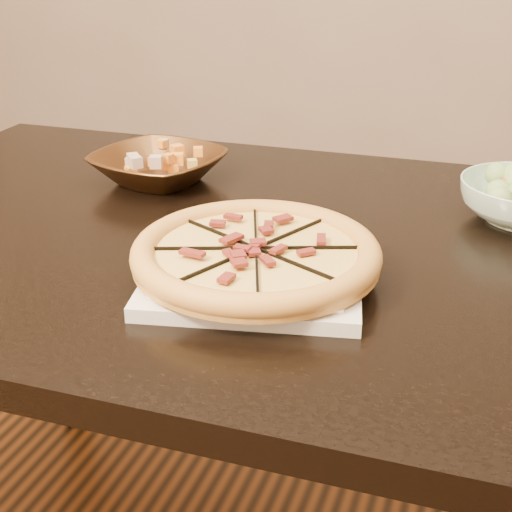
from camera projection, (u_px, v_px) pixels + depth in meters
The scene contains 5 objects.
dining_table at pixel (237, 296), 1.08m from camera, with size 1.35×0.89×0.75m.
plate at pixel (256, 270), 0.89m from camera, with size 0.31×0.31×0.02m.
pizza at pixel (256, 253), 0.88m from camera, with size 0.31×0.31×0.03m.
bronze_bowl at pixel (159, 167), 1.22m from camera, with size 0.21×0.21×0.05m, color brown.
mixed_dish at pixel (157, 144), 1.20m from camera, with size 0.09×0.10×0.03m.
Camera 1 is at (0.46, -0.88, 1.16)m, focal length 50.00 mm.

